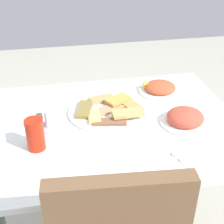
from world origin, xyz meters
name	(u,v)px	position (x,y,z in m)	size (l,w,h in m)	color
dining_table	(116,138)	(0.00, 0.00, 0.63)	(1.03, 0.81, 0.71)	white
pide_platter	(108,111)	(0.02, -0.08, 0.73)	(0.33, 0.33, 0.04)	white
salad_plate_greens	(160,88)	(-0.26, -0.22, 0.73)	(0.21, 0.21, 0.05)	white
salad_plate_rice	(185,118)	(-0.28, 0.07, 0.74)	(0.20, 0.20, 0.07)	white
soda_can	(35,134)	(0.32, 0.12, 0.77)	(0.07, 0.07, 0.12)	red
paper_napkin	(201,158)	(-0.25, 0.29, 0.71)	(0.15, 0.15, 0.00)	white
fork	(199,154)	(-0.25, 0.28, 0.72)	(0.19, 0.01, 0.01)	silver
spoon	(204,161)	(-0.25, 0.31, 0.72)	(0.16, 0.01, 0.01)	silver
condiment_caddy	(45,124)	(0.29, 0.00, 0.74)	(0.10, 0.10, 0.08)	#B2B2B7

